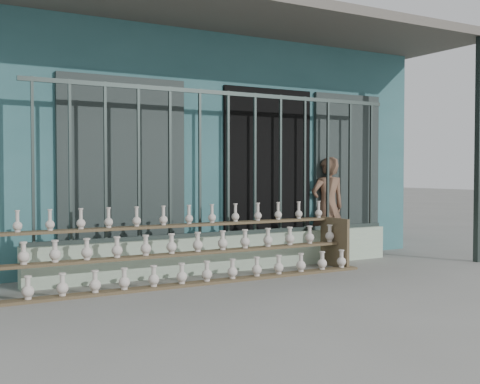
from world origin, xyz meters
TOP-DOWN VIEW (x-y plane):
  - ground at (0.00, 0.00)m, footprint 60.00×60.00m
  - workshop_building at (0.00, 4.23)m, footprint 7.40×6.60m
  - parapet_wall at (0.00, 1.30)m, footprint 5.00×0.20m
  - security_fence at (-0.00, 1.30)m, footprint 5.00×0.04m
  - shelf_rack at (-0.78, 0.88)m, footprint 4.50×0.68m
  - elderly_woman at (1.86, 1.67)m, footprint 0.58×0.42m

SIDE VIEW (x-z plane):
  - ground at x=0.00m, z-range 0.00..0.00m
  - parapet_wall at x=0.00m, z-range 0.00..0.45m
  - shelf_rack at x=-0.78m, z-range -0.06..0.79m
  - elderly_woman at x=1.86m, z-range 0.00..1.46m
  - security_fence at x=0.00m, z-range 0.45..2.25m
  - workshop_building at x=0.00m, z-range 0.02..3.23m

